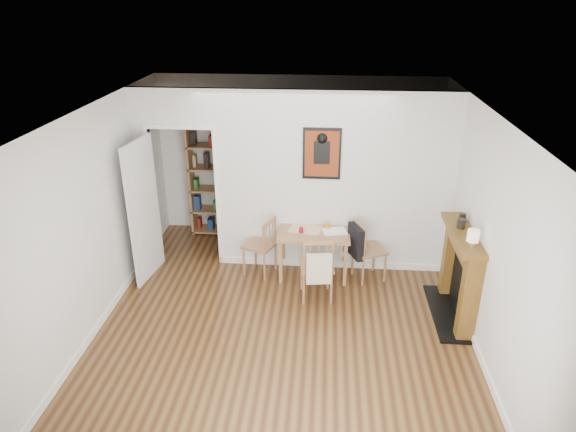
# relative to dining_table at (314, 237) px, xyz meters

# --- Properties ---
(ground) EXTENTS (5.20, 5.20, 0.00)m
(ground) POSITION_rel_dining_table_xyz_m (-0.32, -1.10, -0.60)
(ground) COLOR brown
(ground) RESTS_ON ground
(room_shell) EXTENTS (5.20, 5.20, 5.20)m
(room_shell) POSITION_rel_dining_table_xyz_m (-0.22, 0.24, 0.70)
(room_shell) COLOR silver
(room_shell) RESTS_ON ground
(dining_table) EXTENTS (1.00, 0.64, 0.68)m
(dining_table) POSITION_rel_dining_table_xyz_m (0.00, 0.00, 0.00)
(dining_table) COLOR #9D7049
(dining_table) RESTS_ON ground
(chair_left) EXTENTS (0.57, 0.57, 0.87)m
(chair_left) POSITION_rel_dining_table_xyz_m (-0.77, 0.00, -0.17)
(chair_left) COLOR #9F6F4A
(chair_left) RESTS_ON ground
(chair_right) EXTENTS (0.62, 0.58, 0.88)m
(chair_right) POSITION_rel_dining_table_xyz_m (0.77, -0.04, -0.15)
(chair_right) COLOR #9F6F4A
(chair_right) RESTS_ON ground
(chair_front) EXTENTS (0.52, 0.58, 0.93)m
(chair_front) POSITION_rel_dining_table_xyz_m (0.06, -0.59, -0.13)
(chair_front) COLOR #9F6F4A
(chair_front) RESTS_ON ground
(bookshelf) EXTENTS (0.82, 0.33, 1.94)m
(bookshelf) POSITION_rel_dining_table_xyz_m (-1.67, 1.30, 0.35)
(bookshelf) COLOR #9D7049
(bookshelf) RESTS_ON ground
(fireplace) EXTENTS (0.45, 1.25, 1.16)m
(fireplace) POSITION_rel_dining_table_xyz_m (1.84, -0.85, 0.02)
(fireplace) COLOR brown
(fireplace) RESTS_ON ground
(red_glass) EXTENTS (0.07, 0.07, 0.08)m
(red_glass) POSITION_rel_dining_table_xyz_m (-0.18, -0.05, 0.12)
(red_glass) COLOR maroon
(red_glass) RESTS_ON dining_table
(orange_fruit) EXTENTS (0.08, 0.08, 0.08)m
(orange_fruit) POSITION_rel_dining_table_xyz_m (0.18, 0.14, 0.12)
(orange_fruit) COLOR orange
(orange_fruit) RESTS_ON dining_table
(placemat) EXTENTS (0.50, 0.41, 0.00)m
(placemat) POSITION_rel_dining_table_xyz_m (-0.12, 0.08, 0.08)
(placemat) COLOR #F0E3C5
(placemat) RESTS_ON dining_table
(notebook) EXTENTS (0.38, 0.32, 0.02)m
(notebook) POSITION_rel_dining_table_xyz_m (0.28, 0.03, 0.09)
(notebook) COLOR white
(notebook) RESTS_ON dining_table
(mantel_lamp) EXTENTS (0.14, 0.14, 0.21)m
(mantel_lamp) POSITION_rel_dining_table_xyz_m (1.79, -1.24, 0.69)
(mantel_lamp) COLOR silver
(mantel_lamp) RESTS_ON fireplace
(ceramic_jar_a) EXTENTS (0.10, 0.10, 0.12)m
(ceramic_jar_a) POSITION_rel_dining_table_xyz_m (1.78, -0.74, 0.62)
(ceramic_jar_a) COLOR black
(ceramic_jar_a) RESTS_ON fireplace
(ceramic_jar_b) EXTENTS (0.08, 0.08, 0.11)m
(ceramic_jar_b) POSITION_rel_dining_table_xyz_m (1.84, -0.55, 0.61)
(ceramic_jar_b) COLOR black
(ceramic_jar_b) RESTS_ON fireplace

